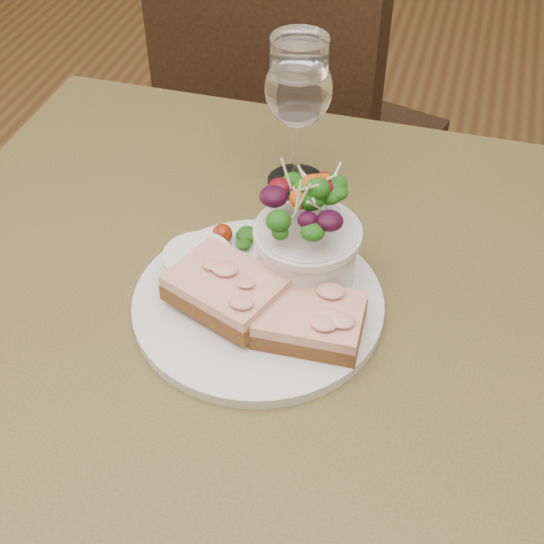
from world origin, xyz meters
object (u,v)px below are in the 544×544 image
(sandwich_back, at_px, (226,289))
(wine_glass, at_px, (298,93))
(cafe_table, at_px, (254,383))
(dinner_plate, at_px, (258,303))
(sandwich_front, at_px, (310,320))
(ramekin, at_px, (198,265))
(salad_bowl, at_px, (308,230))
(chair_far, at_px, (303,215))

(sandwich_back, height_order, wine_glass, wine_glass)
(cafe_table, bearing_deg, sandwich_back, 175.92)
(sandwich_back, distance_m, wine_glass, 0.25)
(dinner_plate, height_order, wine_glass, wine_glass)
(sandwich_front, bearing_deg, ramekin, 161.02)
(sandwich_back, height_order, salad_bowl, salad_bowl)
(dinner_plate, bearing_deg, sandwich_back, -149.37)
(sandwich_front, height_order, salad_bowl, salad_bowl)
(salad_bowl, bearing_deg, cafe_table, -119.76)
(chair_far, xyz_separation_m, wine_glass, (0.10, -0.49, 0.58))
(cafe_table, relative_size, chair_far, 0.89)
(sandwich_front, relative_size, ramekin, 1.59)
(sandwich_front, xyz_separation_m, salad_bowl, (-0.02, 0.08, 0.04))
(sandwich_back, bearing_deg, wine_glass, 108.42)
(ramekin, bearing_deg, dinner_plate, -9.71)
(chair_far, distance_m, sandwich_back, 0.88)
(chair_far, distance_m, salad_bowl, 0.86)
(cafe_table, height_order, dinner_plate, dinner_plate)
(dinner_plate, height_order, sandwich_front, sandwich_front)
(dinner_plate, relative_size, salad_bowl, 2.00)
(cafe_table, relative_size, salad_bowl, 6.30)
(chair_far, bearing_deg, ramekin, 109.53)
(cafe_table, bearing_deg, salad_bowl, 60.24)
(ramekin, height_order, wine_glass, wine_glass)
(sandwich_front, bearing_deg, cafe_table, 169.62)
(wine_glass, bearing_deg, sandwich_front, -72.73)
(sandwich_front, distance_m, sandwich_back, 0.09)
(cafe_table, bearing_deg, wine_glass, 93.54)
(salad_bowl, bearing_deg, dinner_plate, -127.01)
(dinner_plate, bearing_deg, ramekin, 170.29)
(salad_bowl, bearing_deg, sandwich_front, -73.73)
(chair_far, relative_size, wine_glass, 5.14)
(cafe_table, bearing_deg, ramekin, 155.70)
(dinner_plate, bearing_deg, sandwich_front, -24.37)
(dinner_plate, distance_m, sandwich_front, 0.07)
(dinner_plate, height_order, salad_bowl, salad_bowl)
(cafe_table, height_order, chair_far, chair_far)
(sandwich_front, relative_size, salad_bowl, 0.82)
(wine_glass, bearing_deg, salad_bowl, -72.28)
(chair_far, xyz_separation_m, ramekin, (0.05, -0.70, 0.49))
(sandwich_front, bearing_deg, salad_bowl, 104.21)
(cafe_table, distance_m, chair_far, 0.82)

